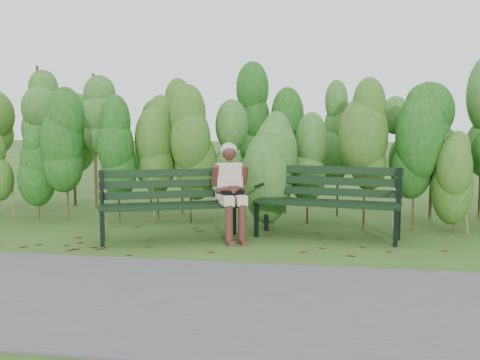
# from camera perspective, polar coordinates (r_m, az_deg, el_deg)

# --- Properties ---
(ground) EXTENTS (80.00, 80.00, 0.00)m
(ground) POSITION_cam_1_polar(r_m,az_deg,el_deg) (6.85, -0.50, -6.54)
(ground) COLOR #304E1B
(footpath) EXTENTS (60.00, 2.50, 0.01)m
(footpath) POSITION_cam_1_polar(r_m,az_deg,el_deg) (4.77, -5.35, -11.99)
(footpath) COLOR #474749
(footpath) RESTS_ON ground
(hedge_band) EXTENTS (11.04, 1.67, 2.42)m
(hedge_band) POSITION_cam_1_polar(r_m,az_deg,el_deg) (8.54, 1.74, 4.39)
(hedge_band) COLOR #47381E
(hedge_band) RESTS_ON ground
(leaf_litter) EXTENTS (5.82, 2.28, 0.01)m
(leaf_litter) POSITION_cam_1_polar(r_m,az_deg,el_deg) (6.84, 0.83, -6.53)
(leaf_litter) COLOR brown
(leaf_litter) RESTS_ON ground
(bench_left) EXTENTS (1.85, 1.21, 0.88)m
(bench_left) POSITION_cam_1_polar(r_m,az_deg,el_deg) (7.12, -7.05, -1.87)
(bench_left) COLOR black
(bench_left) RESTS_ON ground
(bench_right) EXTENTS (1.90, 0.91, 0.91)m
(bench_right) POSITION_cam_1_polar(r_m,az_deg,el_deg) (7.30, 8.97, -1.58)
(bench_right) COLOR black
(bench_right) RESTS_ON ground
(seated_woman) EXTENTS (0.56, 0.74, 1.22)m
(seated_woman) POSITION_cam_1_polar(r_m,az_deg,el_deg) (7.04, -0.94, -0.47)
(seated_woman) COLOR beige
(seated_woman) RESTS_ON ground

